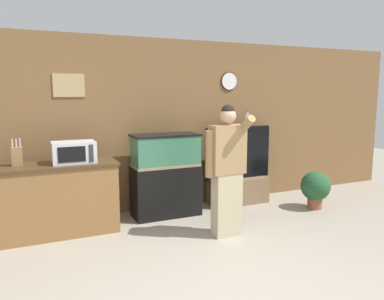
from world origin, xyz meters
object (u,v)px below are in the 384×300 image
(knife_block, at_px, (17,156))
(tv_on_stand, at_px, (238,181))
(counter_island, at_px, (57,199))
(microwave, at_px, (74,152))
(potted_plant, at_px, (315,187))
(person_standing, at_px, (227,169))
(aquarium_on_stand, at_px, (166,175))

(knife_block, relative_size, tv_on_stand, 0.26)
(counter_island, xyz_separation_m, microwave, (0.23, -0.03, 0.59))
(tv_on_stand, xyz_separation_m, potted_plant, (0.95, -0.75, -0.03))
(counter_island, xyz_separation_m, potted_plant, (3.76, -0.52, -0.12))
(microwave, distance_m, potted_plant, 3.64)
(person_standing, bearing_deg, tv_on_stand, 53.09)
(potted_plant, bearing_deg, person_standing, -167.29)
(tv_on_stand, bearing_deg, person_standing, -126.91)
(tv_on_stand, bearing_deg, aquarium_on_stand, -175.36)
(counter_island, distance_m, knife_block, 0.72)
(counter_island, relative_size, microwave, 2.86)
(knife_block, bearing_deg, counter_island, -4.94)
(microwave, height_order, potted_plant, microwave)
(knife_block, height_order, person_standing, person_standing)
(knife_block, height_order, potted_plant, knife_block)
(tv_on_stand, bearing_deg, potted_plant, -38.28)
(knife_block, relative_size, aquarium_on_stand, 0.28)
(microwave, distance_m, tv_on_stand, 2.69)
(potted_plant, bearing_deg, microwave, 172.14)
(counter_island, height_order, person_standing, person_standing)
(tv_on_stand, relative_size, person_standing, 0.76)
(microwave, bearing_deg, potted_plant, -7.86)
(aquarium_on_stand, relative_size, person_standing, 0.73)
(counter_island, relative_size, person_standing, 0.91)
(knife_block, relative_size, potted_plant, 0.57)
(counter_island, height_order, knife_block, knife_block)
(microwave, relative_size, potted_plant, 0.89)
(microwave, xyz_separation_m, potted_plant, (3.54, -0.49, -0.72))
(person_standing, bearing_deg, potted_plant, 12.71)
(microwave, height_order, knife_block, knife_block)
(aquarium_on_stand, xyz_separation_m, person_standing, (0.42, -1.06, 0.26))
(counter_island, relative_size, knife_block, 4.51)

